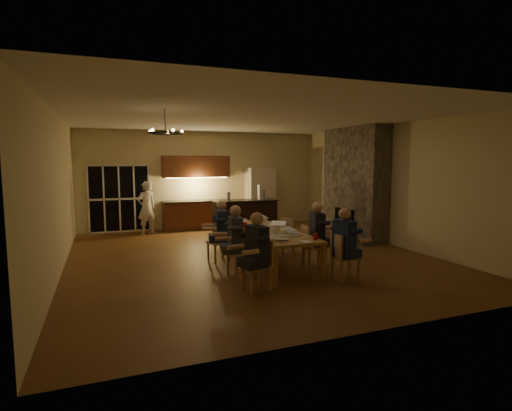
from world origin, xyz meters
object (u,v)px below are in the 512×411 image
object	(u,v)px
laptop_f	(264,218)
redcup_near	(316,237)
chair_left_mid	(240,253)
mug_back	(244,224)
person_right_mid	(317,234)
laptop_c	(254,225)
bar_island	(245,218)
mug_mid	(265,224)
chandelier	(165,133)
redcup_mid	(245,225)
refrigerator	(260,197)
mug_front	(275,232)
redcup_far	(252,218)
laptop_a	(280,234)
can_right	(277,224)
bar_bottle	(229,196)
chair_left_near	(256,265)
chair_right_mid	(314,246)
can_cola	(241,219)
chair_right_far	(294,236)
dining_table	(268,247)
can_silver	(286,233)
person_left_mid	(236,240)
chair_left_far	(219,241)
laptop_b	(293,230)
chair_right_near	(346,257)
person_left_far	(222,231)
standing_person	(147,208)
plate_far	(271,224)
person_right_near	(344,245)
laptop_d	(278,224)
laptop_e	(241,219)
plate_left	(271,238)
person_left_near	(257,253)
plate_near	(294,233)

from	to	relation	value
laptop_f	redcup_near	distance (m)	2.29
chair_left_mid	mug_back	distance (m)	1.47
person_right_mid	laptop_c	size ratio (longest dim) A/B	4.31
bar_island	mug_mid	size ratio (longest dim) A/B	19.63
chandelier	redcup_mid	world-z (taller)	chandelier
refrigerator	chair_left_mid	world-z (taller)	refrigerator
chandelier	mug_front	world-z (taller)	chandelier
chandelier	redcup_far	bearing A→B (deg)	34.31
chair_left_mid	mug_mid	size ratio (longest dim) A/B	8.90
chandelier	laptop_a	world-z (taller)	chandelier
can_right	bar_bottle	bearing A→B (deg)	93.73
redcup_mid	laptop_c	bearing A→B (deg)	-75.61
chair_left_near	chair_right_mid	distance (m)	1.99
chair_left_near	mug_back	distance (m)	2.39
can_cola	bar_bottle	distance (m)	2.11
chair_right_far	redcup_near	size ratio (longest dim) A/B	7.42
dining_table	bar_bottle	size ratio (longest dim) A/B	12.79
chair_right_far	can_silver	size ratio (longest dim) A/B	7.42
person_left_mid	laptop_a	bearing A→B (deg)	60.83
redcup_near	redcup_mid	xyz separation A→B (m)	(-0.80, 1.76, 0.00)
chair_left_near	laptop_c	world-z (taller)	laptop_c
person_right_mid	can_silver	size ratio (longest dim) A/B	11.50
chair_right_far	mug_mid	xyz separation A→B (m)	(-0.79, -0.13, 0.36)
chair_left_far	chair_right_mid	world-z (taller)	same
chair_left_near	laptop_b	distance (m)	1.38
bar_island	person_left_mid	world-z (taller)	person_left_mid
chair_right_mid	can_right	xyz separation A→B (m)	(-0.48, 0.85, 0.37)
redcup_far	can_right	xyz separation A→B (m)	(0.19, -1.12, 0.00)
bar_bottle	can_cola	bearing A→B (deg)	-98.54
chair_right_near	person_left_far	world-z (taller)	person_left_far
bar_island	redcup_mid	xyz separation A→B (m)	(-1.00, -2.87, 0.27)
standing_person	plate_far	distance (m)	4.66
person_right_near	laptop_b	size ratio (longest dim) A/B	4.31
laptop_c	can_right	world-z (taller)	laptop_c
person_right_mid	laptop_d	size ratio (longest dim) A/B	4.31
redcup_near	redcup_mid	size ratio (longest dim) A/B	1.00
laptop_e	redcup_far	xyz separation A→B (m)	(0.43, 0.42, -0.05)
bar_island	plate_left	distance (m)	4.34
bar_island	bar_bottle	bearing A→B (deg)	179.62
laptop_b	can_silver	xyz separation A→B (m)	(-0.15, 0.02, -0.05)
person_right_mid	chair_right_mid	bearing A→B (deg)	103.60
chair_left_near	laptop_f	world-z (taller)	laptop_f
refrigerator	laptop_c	size ratio (longest dim) A/B	6.25
bar_island	person_left_far	size ratio (longest dim) A/B	1.42
person_left_near	can_right	distance (m)	2.33
chair_right_mid	bar_bottle	size ratio (longest dim) A/B	3.71
bar_island	person_left_near	distance (m)	5.21
person_left_near	laptop_e	world-z (taller)	person_left_near
laptop_b	plate_near	distance (m)	0.32
chair_left_mid	person_right_near	bearing A→B (deg)	48.76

